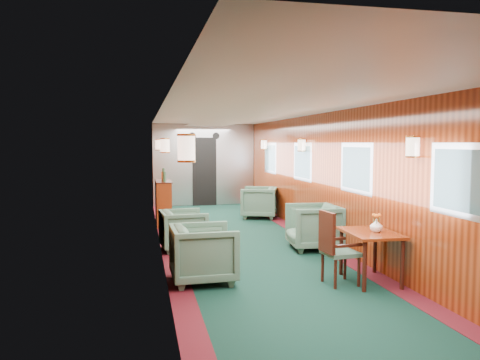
{
  "coord_description": "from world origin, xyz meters",
  "views": [
    {
      "loc": [
        -1.8,
        -7.79,
        1.85
      ],
      "look_at": [
        0.0,
        0.76,
        1.15
      ],
      "focal_mm": 35.0,
      "sensor_mm": 36.0,
      "label": 1
    }
  ],
  "objects_px": {
    "credenza": "(163,202)",
    "side_chair": "(334,245)",
    "armchair_left_near": "(204,253)",
    "armchair_right_far": "(259,202)",
    "dining_table": "(371,240)",
    "armchair_right_near": "(314,227)",
    "armchair_left_far": "(184,230)"
  },
  "relations": [
    {
      "from": "armchair_left_near",
      "to": "credenza",
      "type": "bearing_deg",
      "value": 2.33
    },
    {
      "from": "armchair_right_far",
      "to": "armchair_left_far",
      "type": "bearing_deg",
      "value": -14.24
    },
    {
      "from": "credenza",
      "to": "dining_table",
      "type": "bearing_deg",
      "value": -63.67
    },
    {
      "from": "credenza",
      "to": "side_chair",
      "type": "bearing_deg",
      "value": -68.7
    },
    {
      "from": "armchair_right_far",
      "to": "dining_table",
      "type": "bearing_deg",
      "value": 21.86
    },
    {
      "from": "armchair_left_far",
      "to": "credenza",
      "type": "bearing_deg",
      "value": -0.64
    },
    {
      "from": "credenza",
      "to": "armchair_right_near",
      "type": "height_order",
      "value": "credenza"
    },
    {
      "from": "dining_table",
      "to": "credenza",
      "type": "relative_size",
      "value": 0.73
    },
    {
      "from": "credenza",
      "to": "armchair_left_far",
      "type": "height_order",
      "value": "credenza"
    },
    {
      "from": "dining_table",
      "to": "armchair_left_near",
      "type": "xyz_separation_m",
      "value": [
        -2.17,
        0.45,
        -0.18
      ]
    },
    {
      "from": "dining_table",
      "to": "armchair_left_far",
      "type": "height_order",
      "value": "armchair_left_far"
    },
    {
      "from": "credenza",
      "to": "armchair_left_far",
      "type": "xyz_separation_m",
      "value": [
        0.23,
        -2.64,
        -0.16
      ]
    },
    {
      "from": "armchair_left_near",
      "to": "armchair_right_near",
      "type": "height_order",
      "value": "armchair_right_near"
    },
    {
      "from": "armchair_left_far",
      "to": "armchair_right_far",
      "type": "bearing_deg",
      "value": -40.12
    },
    {
      "from": "side_chair",
      "to": "credenza",
      "type": "relative_size",
      "value": 0.76
    },
    {
      "from": "dining_table",
      "to": "credenza",
      "type": "distance_m",
      "value": 5.61
    },
    {
      "from": "armchair_left_near",
      "to": "armchair_right_far",
      "type": "xyz_separation_m",
      "value": [
        2.03,
        5.01,
        0.0
      ]
    },
    {
      "from": "side_chair",
      "to": "armchair_left_far",
      "type": "distance_m",
      "value": 2.98
    },
    {
      "from": "armchair_right_near",
      "to": "armchair_right_far",
      "type": "distance_m",
      "value": 3.48
    },
    {
      "from": "dining_table",
      "to": "armchair_right_near",
      "type": "bearing_deg",
      "value": 93.85
    },
    {
      "from": "armchair_left_near",
      "to": "armchair_right_near",
      "type": "xyz_separation_m",
      "value": [
        2.12,
        1.52,
        0.01
      ]
    },
    {
      "from": "side_chair",
      "to": "credenza",
      "type": "height_order",
      "value": "credenza"
    },
    {
      "from": "armchair_right_near",
      "to": "armchair_right_far",
      "type": "relative_size",
      "value": 1.02
    },
    {
      "from": "credenza",
      "to": "armchair_left_near",
      "type": "height_order",
      "value": "credenza"
    },
    {
      "from": "armchair_right_far",
      "to": "side_chair",
      "type": "bearing_deg",
      "value": 16.44
    },
    {
      "from": "credenza",
      "to": "armchair_right_near",
      "type": "relative_size",
      "value": 1.47
    },
    {
      "from": "side_chair",
      "to": "armchair_left_near",
      "type": "bearing_deg",
      "value": 157.75
    },
    {
      "from": "credenza",
      "to": "armchair_right_near",
      "type": "bearing_deg",
      "value": -51.3
    },
    {
      "from": "credenza",
      "to": "armchair_left_far",
      "type": "relative_size",
      "value": 1.66
    },
    {
      "from": "armchair_left_far",
      "to": "armchair_right_far",
      "type": "height_order",
      "value": "armchair_right_far"
    },
    {
      "from": "armchair_left_near",
      "to": "armchair_right_far",
      "type": "bearing_deg",
      "value": -23.72
    },
    {
      "from": "side_chair",
      "to": "armchair_left_far",
      "type": "height_order",
      "value": "side_chair"
    }
  ]
}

